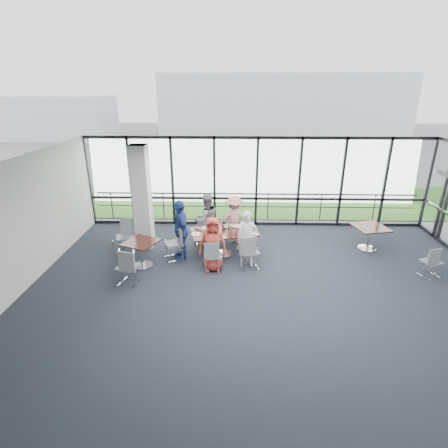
{
  "coord_description": "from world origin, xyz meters",
  "views": [
    {
      "loc": [
        -0.83,
        -7.08,
        4.73
      ],
      "look_at": [
        -1.08,
        2.18,
        1.1
      ],
      "focal_mm": 28.0,
      "sensor_mm": 36.0,
      "label": 1
    }
  ],
  "objects_px": {
    "chair_main_end": "(174,243)",
    "chair_spare_r": "(431,262)",
    "diner_near_right": "(247,239)",
    "chair_spare_lb": "(125,237)",
    "side_table_left": "(141,246)",
    "chair_spare_la": "(128,267)",
    "main_table": "(224,235)",
    "diner_near_left": "(213,244)",
    "chair_main_nl": "(213,256)",
    "chair_main_nr": "(249,251)",
    "structural_column": "(142,198)",
    "side_table_right": "(370,230)",
    "diner_end": "(181,230)",
    "diner_far_left": "(207,220)",
    "chair_main_fr": "(231,228)",
    "chair_main_fl": "(202,230)",
    "diner_far_right": "(234,219)"
  },
  "relations": [
    {
      "from": "chair_main_end",
      "to": "chair_spare_r",
      "type": "height_order",
      "value": "chair_main_end"
    },
    {
      "from": "diner_near_right",
      "to": "chair_spare_lb",
      "type": "xyz_separation_m",
      "value": [
        -3.69,
        0.75,
        -0.3
      ]
    },
    {
      "from": "side_table_left",
      "to": "chair_spare_la",
      "type": "relative_size",
      "value": 1.14
    },
    {
      "from": "main_table",
      "to": "chair_spare_lb",
      "type": "bearing_deg",
      "value": 164.97
    },
    {
      "from": "chair_main_end",
      "to": "chair_spare_r",
      "type": "xyz_separation_m",
      "value": [
        6.98,
        -0.84,
        -0.06
      ]
    },
    {
      "from": "diner_near_left",
      "to": "chair_main_nl",
      "type": "distance_m",
      "value": 0.33
    },
    {
      "from": "chair_main_nr",
      "to": "main_table",
      "type": "bearing_deg",
      "value": 118.06
    },
    {
      "from": "chair_main_nr",
      "to": "diner_near_right",
      "type": "bearing_deg",
      "value": 102.12
    },
    {
      "from": "structural_column",
      "to": "side_table_right",
      "type": "height_order",
      "value": "structural_column"
    },
    {
      "from": "diner_end",
      "to": "chair_spare_r",
      "type": "relative_size",
      "value": 2.08
    },
    {
      "from": "side_table_right",
      "to": "diner_far_left",
      "type": "distance_m",
      "value": 5.06
    },
    {
      "from": "diner_end",
      "to": "chair_spare_r",
      "type": "height_order",
      "value": "diner_end"
    },
    {
      "from": "diner_near_left",
      "to": "chair_spare_lb",
      "type": "relative_size",
      "value": 1.56
    },
    {
      "from": "main_table",
      "to": "diner_near_right",
      "type": "bearing_deg",
      "value": -58.99
    },
    {
      "from": "side_table_left",
      "to": "diner_near_right",
      "type": "bearing_deg",
      "value": 2.83
    },
    {
      "from": "side_table_right",
      "to": "side_table_left",
      "type": "bearing_deg",
      "value": -169.04
    },
    {
      "from": "structural_column",
      "to": "diner_far_left",
      "type": "bearing_deg",
      "value": 3.55
    },
    {
      "from": "side_table_right",
      "to": "chair_main_fr",
      "type": "relative_size",
      "value": 1.32
    },
    {
      "from": "chair_main_nr",
      "to": "chair_main_fl",
      "type": "height_order",
      "value": "chair_main_nr"
    },
    {
      "from": "main_table",
      "to": "diner_near_right",
      "type": "height_order",
      "value": "diner_near_right"
    },
    {
      "from": "chair_main_nr",
      "to": "chair_spare_r",
      "type": "distance_m",
      "value": 4.81
    },
    {
      "from": "chair_main_end",
      "to": "chair_main_fr",
      "type": "bearing_deg",
      "value": 104.05
    },
    {
      "from": "chair_main_nl",
      "to": "chair_spare_la",
      "type": "bearing_deg",
      "value": -170.46
    },
    {
      "from": "main_table",
      "to": "diner_near_right",
      "type": "relative_size",
      "value": 1.33
    },
    {
      "from": "diner_near_right",
      "to": "diner_far_left",
      "type": "xyz_separation_m",
      "value": [
        -1.23,
        1.31,
        0.05
      ]
    },
    {
      "from": "chair_spare_la",
      "to": "main_table",
      "type": "bearing_deg",
      "value": 50.25
    },
    {
      "from": "structural_column",
      "to": "chair_spare_la",
      "type": "bearing_deg",
      "value": -87.34
    },
    {
      "from": "diner_near_left",
      "to": "diner_far_right",
      "type": "bearing_deg",
      "value": 69.03
    },
    {
      "from": "diner_end",
      "to": "diner_near_left",
      "type": "bearing_deg",
      "value": 32.83
    },
    {
      "from": "chair_main_fr",
      "to": "side_table_right",
      "type": "bearing_deg",
      "value": 165.37
    },
    {
      "from": "chair_main_nl",
      "to": "chair_main_fl",
      "type": "relative_size",
      "value": 1.01
    },
    {
      "from": "diner_near_right",
      "to": "chair_main_nr",
      "type": "height_order",
      "value": "diner_near_right"
    },
    {
      "from": "diner_far_right",
      "to": "chair_spare_lb",
      "type": "bearing_deg",
      "value": 11.45
    },
    {
      "from": "diner_far_left",
      "to": "chair_main_nl",
      "type": "xyz_separation_m",
      "value": [
        0.3,
        -1.65,
        -0.41
      ]
    },
    {
      "from": "chair_main_nr",
      "to": "chair_main_fl",
      "type": "relative_size",
      "value": 1.12
    },
    {
      "from": "diner_near_left",
      "to": "side_table_left",
      "type": "bearing_deg",
      "value": 171.62
    },
    {
      "from": "chair_spare_r",
      "to": "structural_column",
      "type": "bearing_deg",
      "value": 148.1
    },
    {
      "from": "chair_main_end",
      "to": "chair_main_nl",
      "type": "bearing_deg",
      "value": 33.73
    },
    {
      "from": "diner_far_right",
      "to": "chair_spare_la",
      "type": "xyz_separation_m",
      "value": [
        -2.7,
        -2.68,
        -0.3
      ]
    },
    {
      "from": "side_table_left",
      "to": "diner_far_left",
      "type": "bearing_deg",
      "value": 40.22
    },
    {
      "from": "diner_near_right",
      "to": "chair_spare_la",
      "type": "distance_m",
      "value": 3.28
    },
    {
      "from": "side_table_right",
      "to": "diner_far_right",
      "type": "height_order",
      "value": "diner_far_right"
    },
    {
      "from": "chair_main_nr",
      "to": "chair_main_fr",
      "type": "xyz_separation_m",
      "value": [
        -0.53,
        1.9,
        -0.06
      ]
    },
    {
      "from": "diner_near_right",
      "to": "chair_main_fl",
      "type": "distance_m",
      "value": 2.06
    },
    {
      "from": "diner_end",
      "to": "chair_spare_lb",
      "type": "relative_size",
      "value": 1.8
    },
    {
      "from": "diner_near_left",
      "to": "chair_spare_lb",
      "type": "bearing_deg",
      "value": 155.1
    },
    {
      "from": "side_table_left",
      "to": "chair_main_nr",
      "type": "distance_m",
      "value": 3.02
    },
    {
      "from": "chair_main_fr",
      "to": "side_table_left",
      "type": "bearing_deg",
      "value": 30.97
    },
    {
      "from": "side_table_left",
      "to": "chair_main_end",
      "type": "distance_m",
      "value": 0.97
    },
    {
      "from": "diner_far_right",
      "to": "chair_spare_r",
      "type": "relative_size",
      "value": 1.83
    }
  ]
}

